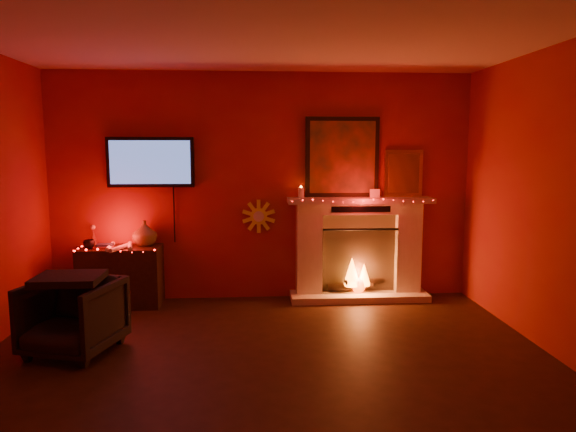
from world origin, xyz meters
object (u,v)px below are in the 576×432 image
at_px(tv, 151,162).
at_px(armchair, 73,317).
at_px(console_table, 122,272).
at_px(fireplace, 358,239).
at_px(sunburst_clock, 259,216).

distance_m(tv, armchair, 2.10).
bearing_deg(console_table, fireplace, 2.58).
xyz_separation_m(fireplace, console_table, (-2.77, -0.12, -0.33)).
bearing_deg(tv, fireplace, -1.50).
distance_m(fireplace, tv, 2.61).
xyz_separation_m(sunburst_clock, armchair, (-1.66, -1.61, -0.67)).
relative_size(fireplace, sunburst_clock, 5.45).
relative_size(tv, sunburst_clock, 3.10).
height_order(sunburst_clock, armchair, sunburst_clock).
bearing_deg(armchair, fireplace, 45.17).
height_order(tv, sunburst_clock, tv).
bearing_deg(armchair, sunburst_clock, 61.21).
distance_m(sunburst_clock, console_table, 1.70).
bearing_deg(tv, armchair, -104.69).
relative_size(tv, console_table, 1.26).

